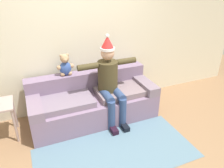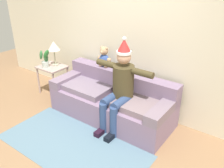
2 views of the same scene
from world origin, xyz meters
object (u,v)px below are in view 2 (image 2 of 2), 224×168
person_seated (120,85)px  couch (112,100)px  candle_tall (45,59)px  side_table (52,71)px  table_lamp (54,47)px  potted_plant (45,59)px  teddy_bear (104,58)px

person_seated → couch: bearing=148.7°
couch → candle_tall: bearing=-179.4°
person_seated → side_table: (-1.79, 0.16, -0.26)m
person_seated → table_lamp: size_ratio=2.98×
couch → person_seated: person_seated is taller
potted_plant → candle_tall: (-0.09, 0.08, -0.03)m
person_seated → candle_tall: size_ratio=7.07×
couch → potted_plant: potted_plant is taller
person_seated → potted_plant: 1.86m
teddy_bear → side_table: (-1.16, -0.26, -0.45)m
candle_tall → teddy_bear: bearing=12.1°
side_table → potted_plant: bearing=-123.4°
teddy_bear → person_seated: bearing=-33.4°
couch → table_lamp: 1.66m
side_table → potted_plant: potted_plant is taller
person_seated → table_lamp: (-1.78, 0.25, 0.23)m
teddy_bear → table_lamp: 1.15m
side_table → person_seated: bearing=-5.1°
couch → potted_plant: bearing=-176.5°
person_seated → teddy_bear: person_seated is taller
teddy_bear → candle_tall: bearing=-167.9°
table_lamp → potted_plant: 0.30m
table_lamp → candle_tall: size_ratio=2.38×
couch → candle_tall: (-1.68, -0.02, 0.42)m
teddy_bear → potted_plant: teddy_bear is taller
teddy_bear → potted_plant: size_ratio=0.96×
couch → table_lamp: (-1.51, 0.09, 0.67)m
teddy_bear → couch: bearing=-34.8°
teddy_bear → table_lamp: size_ratio=0.76×
couch → person_seated: bearing=-31.3°
table_lamp → potted_plant: size_ratio=1.28×
person_seated → side_table: 1.82m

